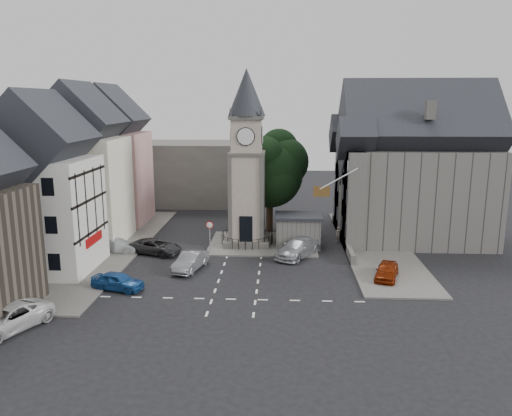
# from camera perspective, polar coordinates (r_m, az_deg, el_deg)

# --- Properties ---
(ground) EXTENTS (120.00, 120.00, 0.00)m
(ground) POSITION_cam_1_polar(r_m,az_deg,el_deg) (40.05, -1.81, -7.38)
(ground) COLOR black
(ground) RESTS_ON ground
(pavement_west) EXTENTS (6.00, 30.00, 0.14)m
(pavement_west) POSITION_cam_1_polar(r_m,az_deg,el_deg) (48.22, -16.22, -4.38)
(pavement_west) COLOR #595651
(pavement_west) RESTS_ON ground
(pavement_east) EXTENTS (6.00, 26.00, 0.14)m
(pavement_east) POSITION_cam_1_polar(r_m,az_deg,el_deg) (48.33, 13.37, -4.18)
(pavement_east) COLOR #595651
(pavement_east) RESTS_ON ground
(central_island) EXTENTS (10.00, 8.00, 0.16)m
(central_island) POSITION_cam_1_polar(r_m,az_deg,el_deg) (47.54, 0.79, -4.10)
(central_island) COLOR #595651
(central_island) RESTS_ON ground
(road_markings) EXTENTS (20.00, 8.00, 0.01)m
(road_markings) POSITION_cam_1_polar(r_m,az_deg,el_deg) (34.93, -2.56, -10.38)
(road_markings) COLOR silver
(road_markings) RESTS_ON ground
(clock_tower) EXTENTS (4.86, 4.86, 16.25)m
(clock_tower) POSITION_cam_1_polar(r_m,az_deg,el_deg) (46.02, -1.06, 5.58)
(clock_tower) COLOR #4C4944
(clock_tower) RESTS_ON ground
(stone_shelter) EXTENTS (4.30, 3.30, 3.08)m
(stone_shelter) POSITION_cam_1_polar(r_m,az_deg,el_deg) (46.67, 4.83, -2.59)
(stone_shelter) COLOR #66625E
(stone_shelter) RESTS_ON ground
(town_tree) EXTENTS (7.20, 7.20, 10.80)m
(town_tree) POSITION_cam_1_polar(r_m,az_deg,el_deg) (51.03, 1.59, 4.93)
(town_tree) COLOR black
(town_tree) RESTS_ON ground
(warning_sign_post) EXTENTS (0.70, 0.19, 2.85)m
(warning_sign_post) POSITION_cam_1_polar(r_m,az_deg,el_deg) (44.97, -5.33, -2.53)
(warning_sign_post) COLOR black
(warning_sign_post) RESTS_ON ground
(terrace_pink) EXTENTS (8.10, 7.60, 12.80)m
(terrace_pink) POSITION_cam_1_polar(r_m,az_deg,el_deg) (57.18, -16.22, 4.83)
(terrace_pink) COLOR tan
(terrace_pink) RESTS_ON ground
(terrace_cream) EXTENTS (8.10, 7.60, 12.80)m
(terrace_cream) POSITION_cam_1_polar(r_m,az_deg,el_deg) (49.75, -19.19, 3.62)
(terrace_cream) COLOR #ECDFC6
(terrace_cream) RESTS_ON ground
(terrace_tudor) EXTENTS (8.10, 7.60, 12.00)m
(terrace_tudor) POSITION_cam_1_polar(r_m,az_deg,el_deg) (42.60, -23.13, 1.44)
(terrace_tudor) COLOR silver
(terrace_tudor) RESTS_ON ground
(backdrop_west) EXTENTS (20.00, 10.00, 8.00)m
(backdrop_west) POSITION_cam_1_polar(r_m,az_deg,el_deg) (67.99, -10.03, 4.03)
(backdrop_west) COLOR #4C4944
(backdrop_west) RESTS_ON ground
(east_building) EXTENTS (14.40, 11.40, 12.60)m
(east_building) POSITION_cam_1_polar(r_m,az_deg,el_deg) (50.67, 17.11, 3.53)
(east_building) COLOR #66625E
(east_building) RESTS_ON ground
(east_boundary_wall) EXTENTS (0.40, 16.00, 0.90)m
(east_boundary_wall) POSITION_cam_1_polar(r_m,az_deg,el_deg) (49.70, 9.80, -3.12)
(east_boundary_wall) COLOR #66625E
(east_boundary_wall) RESTS_ON ground
(flagpole) EXTENTS (3.68, 0.10, 2.74)m
(flagpole) POSITION_cam_1_polar(r_m,az_deg,el_deg) (42.37, 9.45, 3.32)
(flagpole) COLOR white
(flagpole) RESTS_ON ground
(car_west_blue) EXTENTS (4.11, 2.45, 1.31)m
(car_west_blue) POSITION_cam_1_polar(r_m,az_deg,el_deg) (37.68, -15.53, -8.05)
(car_west_blue) COLOR #1A4A8F
(car_west_blue) RESTS_ON ground
(car_west_silver) EXTENTS (3.93, 1.68, 1.26)m
(car_west_silver) POSITION_cam_1_polar(r_m,az_deg,el_deg) (46.55, -15.60, -4.21)
(car_west_silver) COLOR #929599
(car_west_silver) RESTS_ON ground
(car_west_grey) EXTENTS (5.22, 3.61, 1.33)m
(car_west_grey) POSITION_cam_1_polar(r_m,az_deg,el_deg) (45.49, -11.39, -4.33)
(car_west_grey) COLOR #28282A
(car_west_grey) RESTS_ON ground
(car_island_silver) EXTENTS (2.57, 4.63, 1.45)m
(car_island_silver) POSITION_cam_1_polar(r_m,az_deg,el_deg) (40.81, -7.51, -6.03)
(car_island_silver) COLOR gray
(car_island_silver) RESTS_ON ground
(car_island_east) EXTENTS (4.77, 5.77, 1.58)m
(car_island_east) POSITION_cam_1_polar(r_m,az_deg,el_deg) (43.98, 4.83, -4.54)
(car_island_east) COLOR #AEB1B7
(car_island_east) RESTS_ON ground
(car_east_red) EXTENTS (2.67, 4.16, 1.32)m
(car_east_red) POSITION_cam_1_polar(r_m,az_deg,el_deg) (39.69, 14.72, -6.96)
(car_east_red) COLOR maroon
(car_east_red) RESTS_ON ground
(van_sw_white) EXTENTS (4.53, 5.96, 1.50)m
(van_sw_white) POSITION_cam_1_polar(r_m,az_deg,el_deg) (33.58, -26.60, -11.30)
(van_sw_white) COLOR silver
(van_sw_white) RESTS_ON ground
(pedestrian) EXTENTS (0.63, 0.51, 1.49)m
(pedestrian) POSITION_cam_1_polar(r_m,az_deg,el_deg) (48.99, 9.34, -2.97)
(pedestrian) COLOR beige
(pedestrian) RESTS_ON ground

